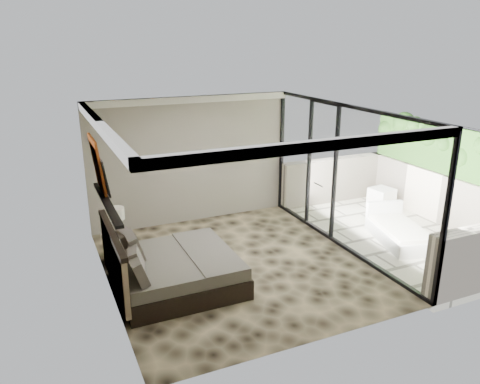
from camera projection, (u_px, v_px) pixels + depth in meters
name	position (u px, v px, depth m)	size (l,w,h in m)	color
floor	(237.00, 266.00, 8.54)	(5.00, 5.00, 0.00)	black
ceiling	(237.00, 113.00, 7.67)	(4.50, 5.00, 0.02)	silver
back_wall	(191.00, 161.00, 10.27)	(4.50, 0.02, 2.80)	gray
left_wall	(105.00, 211.00, 7.24)	(0.02, 5.00, 2.80)	gray
glass_wall	(344.00, 178.00, 8.98)	(0.08, 5.00, 2.80)	white
terrace_slab	(397.00, 235.00, 10.01)	(3.00, 5.00, 0.12)	beige
parapet_far	(448.00, 200.00, 10.35)	(0.30, 5.00, 1.10)	beige
foliage_hedge	(455.00, 151.00, 10.00)	(0.36, 4.60, 1.10)	#32651F
picture_ledge	(107.00, 203.00, 7.32)	(0.12, 2.20, 0.05)	black
bed	(171.00, 269.00, 7.70)	(2.01, 1.95, 1.11)	black
nightstand	(118.00, 250.00, 8.59)	(0.49, 0.49, 0.49)	black
table_lamp	(116.00, 219.00, 8.36)	(0.31, 0.31, 0.57)	black
abstract_canvas	(97.00, 164.00, 7.74)	(0.04, 0.90, 0.90)	red
framed_print	(104.00, 176.00, 7.56)	(0.03, 0.50, 0.60)	black
ottoman	(381.00, 198.00, 11.38)	(0.50, 0.50, 0.50)	white
lounger	(398.00, 232.00, 9.53)	(1.17, 1.74, 0.62)	silver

